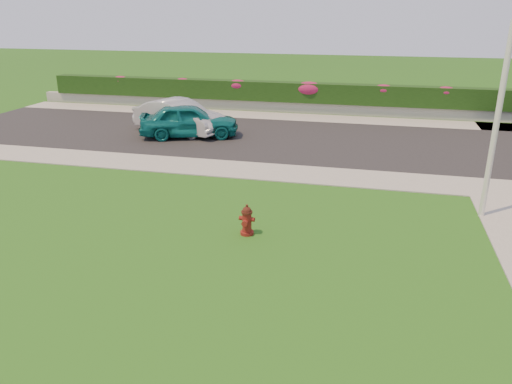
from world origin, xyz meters
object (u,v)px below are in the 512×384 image
(fire_hydrant, at_px, (247,220))
(sedan_silver, at_px, (179,116))
(sedan_teal, at_px, (189,120))
(utility_pole, at_px, (496,124))

(fire_hydrant, height_order, sedan_silver, sedan_silver)
(sedan_teal, bearing_deg, utility_pole, -139.76)
(sedan_silver, bearing_deg, sedan_teal, -113.12)
(fire_hydrant, distance_m, sedan_silver, 12.05)
(sedan_silver, xyz_separation_m, utility_pole, (12.34, -7.63, 1.89))
(sedan_teal, bearing_deg, fire_hydrant, -170.36)
(fire_hydrant, relative_size, utility_pole, 0.16)
(sedan_teal, relative_size, sedan_silver, 0.95)
(sedan_silver, relative_size, utility_pole, 0.87)
(sedan_silver, bearing_deg, fire_hydrant, -130.15)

